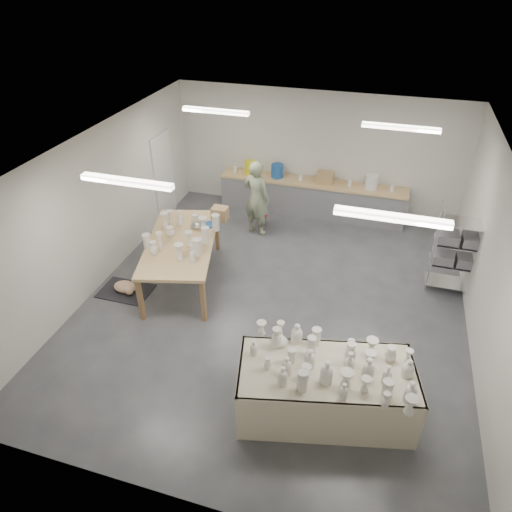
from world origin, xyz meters
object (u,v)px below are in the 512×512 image
(potter, at_px, (257,198))
(red_stool, at_px, (260,215))
(drying_table, at_px, (326,389))
(work_table, at_px, (185,239))

(potter, height_order, red_stool, potter)
(drying_table, xyz_separation_m, potter, (-2.39, 4.63, 0.43))
(drying_table, height_order, red_stool, drying_table)
(work_table, xyz_separation_m, red_stool, (0.81, 2.46, -0.63))
(work_table, bearing_deg, potter, 55.03)
(red_stool, bearing_deg, drying_table, -63.96)
(work_table, relative_size, potter, 1.54)
(drying_table, distance_m, red_stool, 5.45)
(work_table, relative_size, red_stool, 7.23)
(work_table, distance_m, potter, 2.34)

